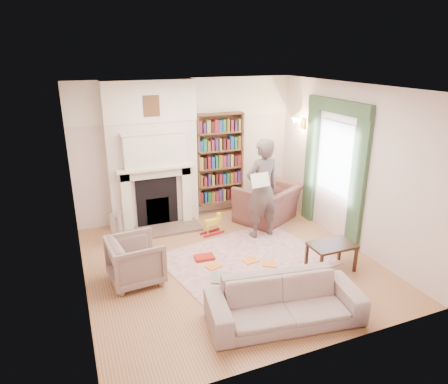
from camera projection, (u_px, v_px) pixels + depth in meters
name	position (u px, v px, depth m)	size (l,w,h in m)	color
floor	(230.00, 262.00, 6.56)	(4.50, 4.50, 0.00)	brown
ceiling	(231.00, 87.00, 5.62)	(4.50, 4.50, 0.00)	white
wall_back	(187.00, 150.00, 8.06)	(4.50, 4.50, 0.00)	silver
wall_front	(314.00, 244.00, 4.12)	(4.50, 4.50, 0.00)	silver
wall_left	(74.00, 201.00, 5.30)	(4.50, 4.50, 0.00)	silver
wall_right	(350.00, 167.00, 6.88)	(4.50, 4.50, 0.00)	silver
fireplace	(152.00, 156.00, 7.62)	(1.70, 0.58, 2.80)	silver
bookcase	(219.00, 159.00, 8.25)	(1.00, 0.24, 1.85)	brown
window	(335.00, 158.00, 7.21)	(0.02, 0.90, 1.30)	silver
curtain_left	(358.00, 183.00, 6.67)	(0.07, 0.32, 2.40)	#2D432B
curtain_right	(311.00, 162.00, 7.89)	(0.07, 0.32, 2.40)	#2D432B
pelmet	(338.00, 106.00, 6.88)	(0.09, 1.70, 0.24)	#2D432B
wall_sconce	(295.00, 124.00, 7.95)	(0.20, 0.24, 0.24)	gold
rug	(247.00, 260.00, 6.64)	(2.52, 1.94, 0.01)	beige
armchair_reading	(268.00, 203.00, 8.08)	(1.15, 1.01, 0.75)	#4E2D2A
armchair_left	(136.00, 260.00, 5.93)	(0.75, 0.77, 0.70)	gray
sofa	(285.00, 302.00, 5.05)	(1.96, 0.77, 0.57)	#BAAB99
man_reading	(262.00, 189.00, 7.21)	(0.68, 0.44, 1.86)	#504340
newspaper	(260.00, 180.00, 6.90)	(0.36, 0.02, 0.25)	white
coffee_table	(331.00, 257.00, 6.28)	(0.70, 0.45, 0.45)	#372213
paraffin_heater	(117.00, 228.00, 7.18)	(0.24, 0.24, 0.55)	#A9ABB1
rocking_horse	(212.00, 224.00, 7.52)	(0.45, 0.18, 0.40)	gold
board_game	(222.00, 278.00, 6.07)	(0.32, 0.32, 0.03)	gold
game_box_lid	(204.00, 258.00, 6.64)	(0.32, 0.21, 0.05)	#A41F12
comic_annuals	(246.00, 268.00, 6.36)	(1.16, 0.88, 0.02)	red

